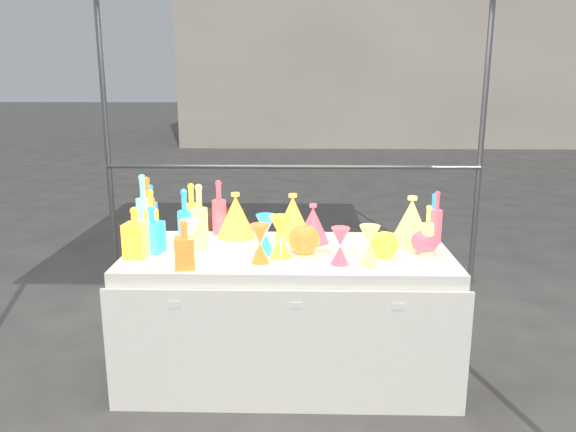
{
  "coord_description": "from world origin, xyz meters",
  "views": [
    {
      "loc": [
        0.07,
        -3.0,
        1.68
      ],
      "look_at": [
        0.0,
        0.0,
        0.95
      ],
      "focal_mm": 35.0,
      "sensor_mm": 36.0,
      "label": 1
    }
  ],
  "objects_px": {
    "lampshade_0": "(236,215)",
    "hourglass_0": "(260,243)",
    "bottle_0": "(151,217)",
    "decanter_0": "(136,232)",
    "display_table": "(288,314)",
    "cardboard_box_closed": "(216,232)",
    "globe_0": "(385,246)"
  },
  "relations": [
    {
      "from": "hourglass_0",
      "to": "bottle_0",
      "type": "bearing_deg",
      "value": 153.11
    },
    {
      "from": "hourglass_0",
      "to": "globe_0",
      "type": "xyz_separation_m",
      "value": [
        0.66,
        0.11,
        -0.04
      ]
    },
    {
      "from": "cardboard_box_closed",
      "to": "decanter_0",
      "type": "height_order",
      "value": "decanter_0"
    },
    {
      "from": "cardboard_box_closed",
      "to": "lampshade_0",
      "type": "xyz_separation_m",
      "value": [
        0.46,
        -2.08,
        0.69
      ]
    },
    {
      "from": "bottle_0",
      "to": "decanter_0",
      "type": "xyz_separation_m",
      "value": [
        -0.02,
        -0.26,
        -0.02
      ]
    },
    {
      "from": "display_table",
      "to": "lampshade_0",
      "type": "bearing_deg",
      "value": 138.08
    },
    {
      "from": "globe_0",
      "to": "lampshade_0",
      "type": "xyz_separation_m",
      "value": [
        -0.85,
        0.37,
        0.07
      ]
    },
    {
      "from": "hourglass_0",
      "to": "display_table",
      "type": "bearing_deg",
      "value": 54.48
    },
    {
      "from": "cardboard_box_closed",
      "to": "bottle_0",
      "type": "relative_size",
      "value": 1.72
    },
    {
      "from": "cardboard_box_closed",
      "to": "bottle_0",
      "type": "distance_m",
      "value": 2.35
    },
    {
      "from": "hourglass_0",
      "to": "lampshade_0",
      "type": "relative_size",
      "value": 0.75
    },
    {
      "from": "bottle_0",
      "to": "hourglass_0",
      "type": "height_order",
      "value": "bottle_0"
    },
    {
      "from": "globe_0",
      "to": "decanter_0",
      "type": "bearing_deg",
      "value": -178.26
    },
    {
      "from": "cardboard_box_closed",
      "to": "bottle_0",
      "type": "height_order",
      "value": "bottle_0"
    },
    {
      "from": "cardboard_box_closed",
      "to": "lampshade_0",
      "type": "bearing_deg",
      "value": -76.51
    },
    {
      "from": "hourglass_0",
      "to": "globe_0",
      "type": "relative_size",
      "value": 1.33
    },
    {
      "from": "display_table",
      "to": "decanter_0",
      "type": "xyz_separation_m",
      "value": [
        -0.81,
        -0.12,
        0.51
      ]
    },
    {
      "from": "hourglass_0",
      "to": "cardboard_box_closed",
      "type": "bearing_deg",
      "value": 103.99
    },
    {
      "from": "cardboard_box_closed",
      "to": "hourglass_0",
      "type": "height_order",
      "value": "hourglass_0"
    },
    {
      "from": "lampshade_0",
      "to": "hourglass_0",
      "type": "bearing_deg",
      "value": -55.57
    },
    {
      "from": "bottle_0",
      "to": "decanter_0",
      "type": "relative_size",
      "value": 1.16
    },
    {
      "from": "cardboard_box_closed",
      "to": "globe_0",
      "type": "relative_size",
      "value": 3.58
    },
    {
      "from": "cardboard_box_closed",
      "to": "globe_0",
      "type": "xyz_separation_m",
      "value": [
        1.3,
        -2.46,
        0.61
      ]
    },
    {
      "from": "globe_0",
      "to": "lampshade_0",
      "type": "distance_m",
      "value": 0.93
    },
    {
      "from": "bottle_0",
      "to": "display_table",
      "type": "bearing_deg",
      "value": -9.63
    },
    {
      "from": "display_table",
      "to": "decanter_0",
      "type": "height_order",
      "value": "decanter_0"
    },
    {
      "from": "hourglass_0",
      "to": "lampshade_0",
      "type": "xyz_separation_m",
      "value": [
        -0.18,
        0.49,
        0.03
      ]
    },
    {
      "from": "bottle_0",
      "to": "hourglass_0",
      "type": "bearing_deg",
      "value": -26.89
    },
    {
      "from": "cardboard_box_closed",
      "to": "display_table",
      "type": "bearing_deg",
      "value": -70.7
    },
    {
      "from": "display_table",
      "to": "lampshade_0",
      "type": "relative_size",
      "value": 6.74
    },
    {
      "from": "display_table",
      "to": "globe_0",
      "type": "distance_m",
      "value": 0.69
    },
    {
      "from": "hourglass_0",
      "to": "globe_0",
      "type": "bearing_deg",
      "value": 9.65
    }
  ]
}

